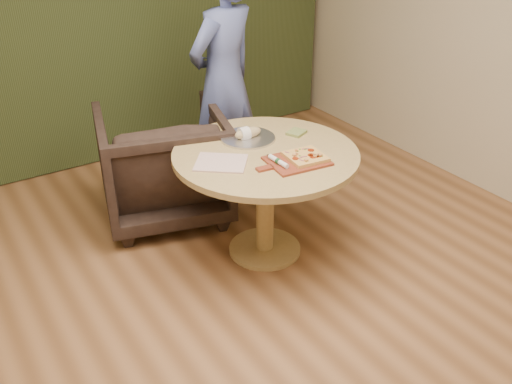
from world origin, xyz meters
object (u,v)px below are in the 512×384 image
object	(u,v)px
serving_tray	(248,138)
armchair	(163,159)
pizza_paddle	(296,161)
bread_roll	(247,133)
cutlery_roll	(278,161)
flatbread_pizza	(306,157)
pedestal_table	(265,172)
person_standing	(224,81)

from	to	relation	value
serving_tray	armchair	world-z (taller)	armchair
pizza_paddle	bread_roll	world-z (taller)	bread_roll
pizza_paddle	serving_tray	size ratio (longest dim) A/B	1.29
cutlery_roll	bread_roll	xyz separation A→B (m)	(0.05, 0.43, 0.01)
pizza_paddle	flatbread_pizza	bearing A→B (deg)	-3.97
pedestal_table	person_standing	bearing A→B (deg)	75.50
flatbread_pizza	serving_tray	size ratio (longest dim) A/B	0.68
bread_roll	armchair	xyz separation A→B (m)	(-0.35, 0.60, -0.34)
flatbread_pizza	bread_roll	bearing A→B (deg)	105.72
bread_roll	armchair	world-z (taller)	armchair
bread_roll	person_standing	bearing A→B (deg)	71.34
pedestal_table	armchair	xyz separation A→B (m)	(-0.35, 0.82, -0.16)
serving_tray	pizza_paddle	bearing A→B (deg)	-82.99
serving_tray	bread_roll	size ratio (longest dim) A/B	1.84
pizza_paddle	person_standing	size ratio (longest dim) A/B	0.25
pedestal_table	armchair	size ratio (longest dim) A/B	1.30
serving_tray	bread_roll	world-z (taller)	bread_roll
flatbread_pizza	bread_roll	xyz separation A→B (m)	(-0.13, 0.46, 0.02)
pedestal_table	person_standing	world-z (taller)	person_standing
flatbread_pizza	cutlery_roll	world-z (taller)	flatbread_pizza
flatbread_pizza	serving_tray	bearing A→B (deg)	104.69
cutlery_roll	serving_tray	size ratio (longest dim) A/B	0.56
bread_roll	flatbread_pizza	bearing A→B (deg)	-74.28
flatbread_pizza	bread_roll	distance (m)	0.48
serving_tray	cutlery_roll	bearing A→B (deg)	-97.62
flatbread_pizza	pedestal_table	bearing A→B (deg)	119.13
serving_tray	armchair	xyz separation A→B (m)	(-0.36, 0.60, -0.30)
pedestal_table	pizza_paddle	bearing A→B (deg)	-73.59
pedestal_table	bread_roll	world-z (taller)	bread_roll
pizza_paddle	person_standing	distance (m)	1.18
pizza_paddle	cutlery_roll	size ratio (longest dim) A/B	2.32
person_standing	pizza_paddle	bearing A→B (deg)	61.35
flatbread_pizza	person_standing	bearing A→B (deg)	84.68
flatbread_pizza	cutlery_roll	size ratio (longest dim) A/B	1.22
pizza_paddle	person_standing	world-z (taller)	person_standing
serving_tray	person_standing	world-z (taller)	person_standing
pedestal_table	armchair	bearing A→B (deg)	112.77
flatbread_pizza	person_standing	xyz separation A→B (m)	(0.11, 1.17, 0.13)
pedestal_table	pizza_paddle	distance (m)	0.28
pizza_paddle	cutlery_roll	xyz separation A→B (m)	(-0.11, 0.02, 0.02)
cutlery_roll	serving_tray	world-z (taller)	cutlery_roll
pedestal_table	bread_roll	xyz separation A→B (m)	(0.00, 0.22, 0.18)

